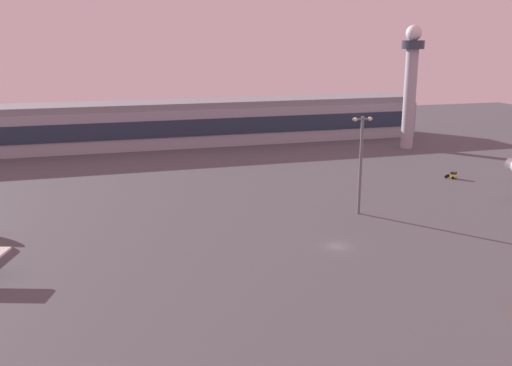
% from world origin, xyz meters
% --- Properties ---
extents(ground_plane, '(416.00, 416.00, 0.00)m').
position_xyz_m(ground_plane, '(0.00, 0.00, 0.00)').
color(ground_plane, '#4C4C51').
extents(terminal_building, '(192.08, 22.40, 16.40)m').
position_xyz_m(terminal_building, '(-11.60, 118.99, 8.09)').
color(terminal_building, '#9EA3AD').
rests_on(terminal_building, ground).
extents(control_tower, '(8.00, 8.00, 44.04)m').
position_xyz_m(control_tower, '(67.93, 87.04, 25.25)').
color(control_tower, '#A8A8B2').
rests_on(control_tower, ground).
extents(pushback_tug, '(3.20, 3.56, 2.05)m').
position_xyz_m(pushback_tug, '(55.18, 40.78, 1.07)').
color(pushback_tug, yellow).
rests_on(pushback_tug, ground).
extents(apron_light_east, '(4.80, 0.90, 22.49)m').
position_xyz_m(apron_light_east, '(13.63, 18.04, 13.04)').
color(apron_light_east, slate).
rests_on(apron_light_east, ground).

